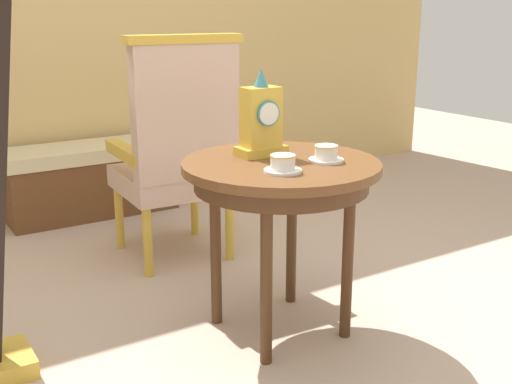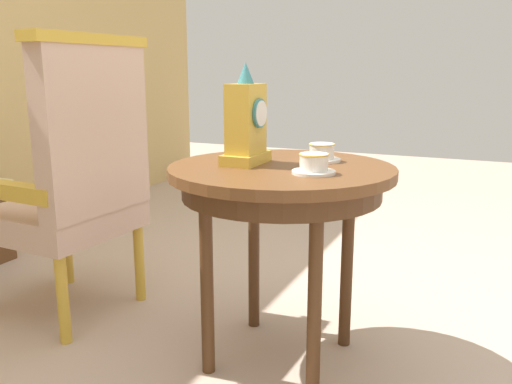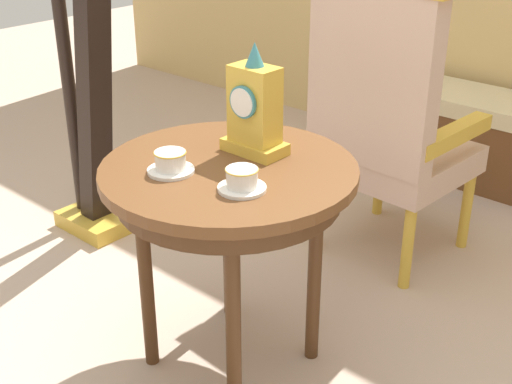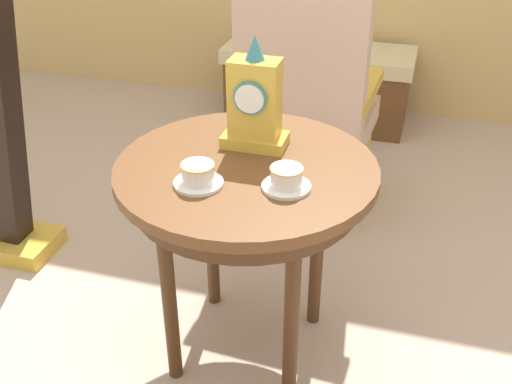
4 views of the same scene
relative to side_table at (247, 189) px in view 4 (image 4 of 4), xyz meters
name	(u,v)px [view 4 (image 4 of 4)]	position (x,y,z in m)	size (l,w,h in m)	color
ground_plane	(221,352)	(-0.08, -0.06, -0.62)	(10.00, 10.00, 0.00)	#BCA38E
side_table	(247,189)	(0.00, 0.00, 0.00)	(0.75, 0.75, 0.70)	brown
teacup_left	(198,175)	(-0.09, -0.14, 0.11)	(0.13, 0.13, 0.06)	white
teacup_right	(286,179)	(0.14, -0.09, 0.11)	(0.13, 0.13, 0.06)	white
mantel_clock	(255,104)	(-0.01, 0.12, 0.21)	(0.19, 0.11, 0.34)	gold
armchair	(306,89)	(-0.01, 0.88, -0.03)	(0.57, 0.56, 1.14)	#CCA893
window_bench	(317,84)	(-0.15, 1.89, -0.40)	(1.07, 0.40, 0.44)	beige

